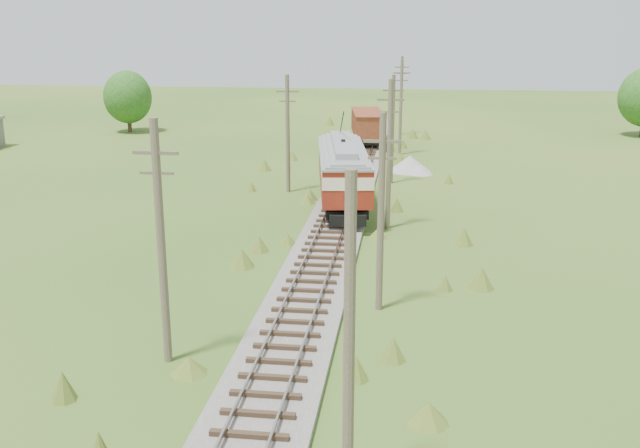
# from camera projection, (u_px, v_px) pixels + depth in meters

# --- Properties ---
(railbed_main) EXTENTS (3.60, 96.00, 0.57)m
(railbed_main) POSITION_uv_depth(u_px,v_px,m) (340.00, 211.00, 46.87)
(railbed_main) COLOR #605B54
(railbed_main) RESTS_ON ground
(streetcar) EXTENTS (4.93, 13.41, 6.07)m
(streetcar) POSITION_uv_depth(u_px,v_px,m) (343.00, 168.00, 47.65)
(streetcar) COLOR black
(streetcar) RESTS_ON ground
(gondola) EXTENTS (4.07, 9.25, 2.97)m
(gondola) POSITION_uv_depth(u_px,v_px,m) (368.00, 125.00, 72.80)
(gondola) COLOR black
(gondola) RESTS_ON ground
(gravel_pile) EXTENTS (3.73, 3.96, 1.36)m
(gravel_pile) POSITION_uv_depth(u_px,v_px,m) (412.00, 164.00, 60.24)
(gravel_pile) COLOR gray
(gravel_pile) RESTS_ON ground
(utility_pole_r_1) EXTENTS (0.30, 0.30, 8.80)m
(utility_pole_r_1) POSITION_uv_depth(u_px,v_px,m) (349.00, 343.00, 17.66)
(utility_pole_r_1) COLOR brown
(utility_pole_r_1) RESTS_ON ground
(utility_pole_r_2) EXTENTS (1.60, 0.30, 8.60)m
(utility_pole_r_2) POSITION_uv_depth(u_px,v_px,m) (381.00, 211.00, 30.04)
(utility_pole_r_2) COLOR brown
(utility_pole_r_2) RESTS_ON ground
(utility_pole_r_3) EXTENTS (1.60, 0.30, 9.00)m
(utility_pole_r_3) POSITION_uv_depth(u_px,v_px,m) (389.00, 154.00, 42.42)
(utility_pole_r_3) COLOR brown
(utility_pole_r_3) RESTS_ON ground
(utility_pole_r_4) EXTENTS (1.60, 0.30, 8.40)m
(utility_pole_r_4) POSITION_uv_depth(u_px,v_px,m) (392.00, 128.00, 54.94)
(utility_pole_r_4) COLOR brown
(utility_pole_r_4) RESTS_ON ground
(utility_pole_r_5) EXTENTS (1.60, 0.30, 8.90)m
(utility_pole_r_5) POSITION_uv_depth(u_px,v_px,m) (401.00, 107.00, 67.24)
(utility_pole_r_5) COLOR brown
(utility_pole_r_5) RESTS_ON ground
(utility_pole_r_6) EXTENTS (1.60, 0.30, 8.70)m
(utility_pole_r_6) POSITION_uv_depth(u_px,v_px,m) (401.00, 95.00, 79.71)
(utility_pole_r_6) COLOR brown
(utility_pole_r_6) RESTS_ON ground
(utility_pole_l_a) EXTENTS (1.60, 0.30, 9.00)m
(utility_pole_l_a) POSITION_uv_depth(u_px,v_px,m) (161.00, 242.00, 25.18)
(utility_pole_l_a) COLOR brown
(utility_pole_l_a) RESTS_ON ground
(utility_pole_l_b) EXTENTS (1.60, 0.30, 8.60)m
(utility_pole_l_b) POSITION_uv_depth(u_px,v_px,m) (288.00, 133.00, 52.01)
(utility_pole_l_b) COLOR brown
(utility_pole_l_b) RESTS_ON ground
(tree_mid_a) EXTENTS (5.46, 5.46, 7.03)m
(tree_mid_a) POSITION_uv_depth(u_px,v_px,m) (128.00, 97.00, 81.74)
(tree_mid_a) COLOR #38281C
(tree_mid_a) RESTS_ON ground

